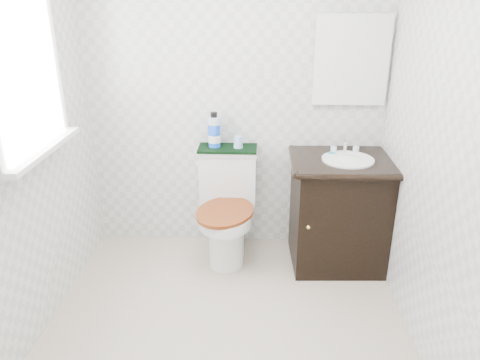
# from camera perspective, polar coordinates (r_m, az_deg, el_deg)

# --- Properties ---
(floor) EXTENTS (2.40, 2.40, 0.00)m
(floor) POSITION_cam_1_polar(r_m,az_deg,el_deg) (2.91, -1.91, -18.88)
(floor) COLOR beige
(floor) RESTS_ON ground
(wall_back) EXTENTS (2.40, 0.00, 2.40)m
(wall_back) POSITION_cam_1_polar(r_m,az_deg,el_deg) (3.46, -0.62, 10.39)
(wall_back) COLOR silver
(wall_back) RESTS_ON ground
(wall_front) EXTENTS (2.40, 0.00, 2.40)m
(wall_front) POSITION_cam_1_polar(r_m,az_deg,el_deg) (1.23, -7.05, -13.48)
(wall_front) COLOR silver
(wall_front) RESTS_ON ground
(wall_left) EXTENTS (0.00, 2.40, 2.40)m
(wall_left) POSITION_cam_1_polar(r_m,az_deg,el_deg) (2.63, -26.96, 4.10)
(wall_left) COLOR silver
(wall_left) RESTS_ON ground
(wall_right) EXTENTS (0.00, 2.40, 2.40)m
(wall_right) POSITION_cam_1_polar(r_m,az_deg,el_deg) (2.47, 24.13, 3.48)
(wall_right) COLOR silver
(wall_right) RESTS_ON ground
(window) EXTENTS (0.02, 0.70, 0.90)m
(window) POSITION_cam_1_polar(r_m,az_deg,el_deg) (2.76, -25.24, 12.68)
(window) COLOR white
(window) RESTS_ON wall_left
(mirror) EXTENTS (0.50, 0.02, 0.60)m
(mirror) POSITION_cam_1_polar(r_m,az_deg,el_deg) (3.44, 13.43, 13.98)
(mirror) COLOR silver
(mirror) RESTS_ON wall_back
(toilet) EXTENTS (0.49, 0.68, 0.81)m
(toilet) POSITION_cam_1_polar(r_m,az_deg,el_deg) (3.52, -1.59, -3.96)
(toilet) COLOR white
(toilet) RESTS_ON floor
(vanity) EXTENTS (0.71, 0.61, 0.92)m
(vanity) POSITION_cam_1_polar(r_m,az_deg,el_deg) (3.47, 11.92, -3.50)
(vanity) COLOR black
(vanity) RESTS_ON floor
(trash_bin) EXTENTS (0.19, 0.15, 0.27)m
(trash_bin) POSITION_cam_1_polar(r_m,az_deg,el_deg) (3.71, -1.45, -6.31)
(trash_bin) COLOR white
(trash_bin) RESTS_ON floor
(towel) EXTENTS (0.43, 0.22, 0.02)m
(towel) POSITION_cam_1_polar(r_m,az_deg,el_deg) (3.46, -1.53, 3.87)
(towel) COLOR black
(towel) RESTS_ON toilet
(mouthwash_bottle) EXTENTS (0.09, 0.09, 0.26)m
(mouthwash_bottle) POSITION_cam_1_polar(r_m,az_deg,el_deg) (3.44, -3.16, 5.97)
(mouthwash_bottle) COLOR blue
(mouthwash_bottle) RESTS_ON towel
(cup) EXTENTS (0.07, 0.07, 0.09)m
(cup) POSITION_cam_1_polar(r_m,az_deg,el_deg) (3.43, -0.22, 4.68)
(cup) COLOR #8EB5E9
(cup) RESTS_ON towel
(soap_bar) EXTENTS (0.08, 0.05, 0.02)m
(soap_bar) POSITION_cam_1_polar(r_m,az_deg,el_deg) (3.39, 11.08, 3.23)
(soap_bar) COLOR teal
(soap_bar) RESTS_ON vanity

